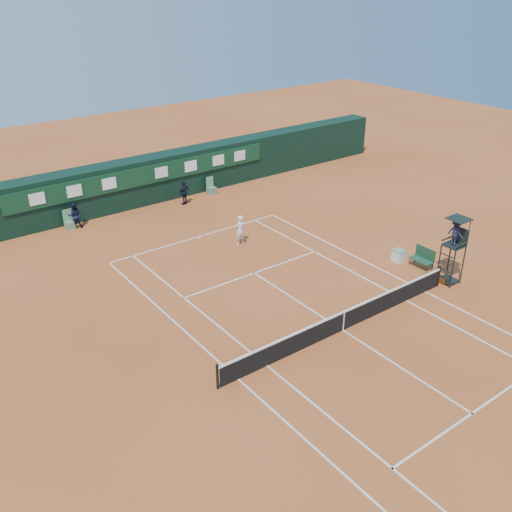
{
  "coord_description": "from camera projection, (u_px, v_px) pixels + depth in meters",
  "views": [
    {
      "loc": [
        -15.16,
        -14.16,
        13.86
      ],
      "look_at": [
        -0.19,
        6.0,
        1.2
      ],
      "focal_mm": 40.0,
      "sensor_mm": 36.0,
      "label": 1
    }
  ],
  "objects": [
    {
      "name": "tennis_ball",
      "position": [
        281.0,
        265.0,
        29.75
      ],
      "size": [
        0.07,
        0.07,
        0.07
      ],
      "primitive_type": "sphere",
      "color": "#C5D431",
      "rests_on": "ground"
    },
    {
      "name": "linesman_chair_right",
      "position": [
        211.0,
        189.0,
        39.25
      ],
      "size": [
        0.55,
        0.5,
        1.15
      ],
      "color": "#527E5F",
      "rests_on": "ground"
    },
    {
      "name": "umpire_chair",
      "position": [
        455.0,
        237.0,
        27.09
      ],
      "size": [
        0.96,
        0.95,
        3.42
      ],
      "color": "black",
      "rests_on": "ground"
    },
    {
      "name": "ball_kid_left",
      "position": [
        75.0,
        215.0,
        33.79
      ],
      "size": [
        0.93,
        0.82,
        1.6
      ],
      "primitive_type": "imported",
      "rotation": [
        0.0,
        0.0,
        2.82
      ],
      "color": "black",
      "rests_on": "ground"
    },
    {
      "name": "ground",
      "position": [
        343.0,
        330.0,
        24.46
      ],
      "size": [
        90.0,
        90.0,
        0.0
      ],
      "primitive_type": "plane",
      "color": "#B6592A",
      "rests_on": "ground"
    },
    {
      "name": "ball_kid_right",
      "position": [
        184.0,
        193.0,
        37.22
      ],
      "size": [
        1.02,
        0.68,
        1.61
      ],
      "primitive_type": "imported",
      "rotation": [
        0.0,
        0.0,
        3.47
      ],
      "color": "black",
      "rests_on": "ground"
    },
    {
      "name": "cooler",
      "position": [
        399.0,
        255.0,
        30.12
      ],
      "size": [
        0.57,
        0.57,
        0.65
      ],
      "color": "silver",
      "rests_on": "ground"
    },
    {
      "name": "tennis_bag",
      "position": [
        439.0,
        279.0,
        28.2
      ],
      "size": [
        0.46,
        0.82,
        0.29
      ],
      "primitive_type": "cube",
      "rotation": [
        0.0,
        0.0,
        0.16
      ],
      "color": "black",
      "rests_on": "ground"
    },
    {
      "name": "tennis_net",
      "position": [
        344.0,
        320.0,
        24.23
      ],
      "size": [
        12.9,
        0.1,
        1.1
      ],
      "color": "black",
      "rests_on": "ground"
    },
    {
      "name": "back_wall",
      "position": [
        142.0,
        181.0,
        37.22
      ],
      "size": [
        40.0,
        1.65,
        3.0
      ],
      "color": "black",
      "rests_on": "ground"
    },
    {
      "name": "court_lines",
      "position": [
        343.0,
        330.0,
        24.46
      ],
      "size": [
        11.05,
        23.85,
        0.01
      ],
      "color": "silver",
      "rests_on": "ground"
    },
    {
      "name": "player_bench",
      "position": [
        423.0,
        257.0,
        29.35
      ],
      "size": [
        0.56,
        1.2,
        1.1
      ],
      "color": "#1A432F",
      "rests_on": "ground"
    },
    {
      "name": "player",
      "position": [
        240.0,
        230.0,
        31.73
      ],
      "size": [
        0.66,
        0.46,
        1.74
      ],
      "primitive_type": "imported",
      "rotation": [
        0.0,
        0.0,
        3.21
      ],
      "color": "silver",
      "rests_on": "ground"
    },
    {
      "name": "linesman_chair_left",
      "position": [
        70.0,
        224.0,
        33.92
      ],
      "size": [
        0.55,
        0.5,
        1.15
      ],
      "color": "#55835D",
      "rests_on": "ground"
    }
  ]
}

